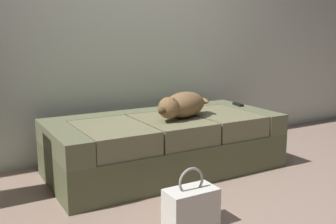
{
  "coord_description": "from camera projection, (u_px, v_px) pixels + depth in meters",
  "views": [
    {
      "loc": [
        -1.58,
        -1.83,
        1.16
      ],
      "look_at": [
        0.0,
        0.92,
        0.52
      ],
      "focal_mm": 41.47,
      "sensor_mm": 36.0,
      "label": 1
    }
  ],
  "objects": [
    {
      "name": "couch",
      "position": [
        165.0,
        144.0,
        3.34
      ],
      "size": [
        1.96,
        0.92,
        0.47
      ],
      "color": "#595E3D",
      "rests_on": "ground"
    },
    {
      "name": "tv_remote",
      "position": [
        238.0,
        104.0,
        3.81
      ],
      "size": [
        0.07,
        0.16,
        0.02
      ],
      "primitive_type": "cube",
      "rotation": [
        0.0,
        0.0,
        -0.19
      ],
      "color": "black",
      "rests_on": "couch"
    },
    {
      "name": "back_wall",
      "position": [
        129.0,
        9.0,
        3.7
      ],
      "size": [
        6.4,
        0.1,
        2.8
      ],
      "primitive_type": "cube",
      "color": "silver",
      "rests_on": "ground"
    },
    {
      "name": "handbag",
      "position": [
        191.0,
        207.0,
        2.37
      ],
      "size": [
        0.32,
        0.18,
        0.38
      ],
      "color": "silver",
      "rests_on": "ground"
    },
    {
      "name": "ground_plane",
      "position": [
        238.0,
        214.0,
        2.56
      ],
      "size": [
        10.0,
        10.0,
        0.0
      ],
      "primitive_type": "plane",
      "color": "gray"
    },
    {
      "name": "dog_tan",
      "position": [
        182.0,
        105.0,
        3.23
      ],
      "size": [
        0.6,
        0.43,
        0.21
      ],
      "color": "brown",
      "rests_on": "couch"
    }
  ]
}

